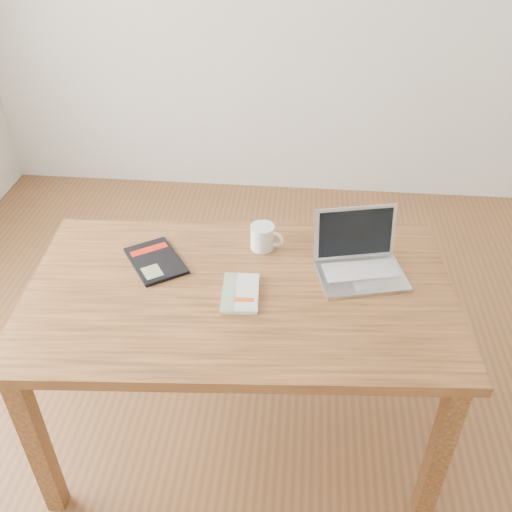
# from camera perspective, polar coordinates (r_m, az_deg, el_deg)

# --- Properties ---
(room) EXTENTS (4.04, 4.04, 2.70)m
(room) POSITION_cam_1_polar(r_m,az_deg,el_deg) (1.65, 1.05, 13.53)
(room) COLOR brown
(room) RESTS_ON ground
(desk) EXTENTS (1.52, 0.94, 0.75)m
(desk) POSITION_cam_1_polar(r_m,az_deg,el_deg) (2.01, -1.59, -5.29)
(desk) COLOR brown
(desk) RESTS_ON ground
(white_guidebook) EXTENTS (0.13, 0.21, 0.02)m
(white_guidebook) POSITION_cam_1_polar(r_m,az_deg,el_deg) (1.92, -1.58, -3.74)
(white_guidebook) COLOR silver
(white_guidebook) RESTS_ON desk
(black_guidebook) EXTENTS (0.27, 0.29, 0.01)m
(black_guidebook) POSITION_cam_1_polar(r_m,az_deg,el_deg) (2.10, -10.02, -0.47)
(black_guidebook) COLOR black
(black_guidebook) RESTS_ON desk
(laptop) EXTENTS (0.34, 0.31, 0.21)m
(laptop) POSITION_cam_1_polar(r_m,az_deg,el_deg) (2.04, 10.29, -0.38)
(laptop) COLOR silver
(laptop) RESTS_ON desk
(coffee_mug) EXTENTS (0.13, 0.09, 0.10)m
(coffee_mug) POSITION_cam_1_polar(r_m,az_deg,el_deg) (2.11, 0.72, 1.95)
(coffee_mug) COLOR white
(coffee_mug) RESTS_ON desk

